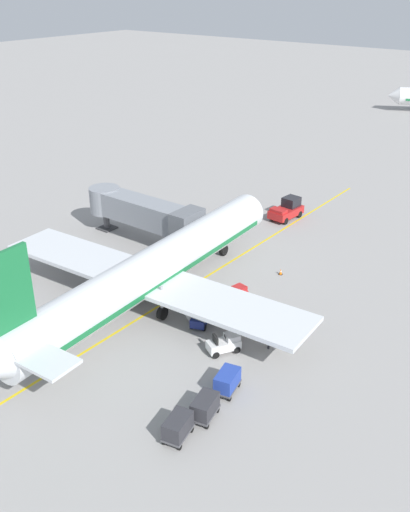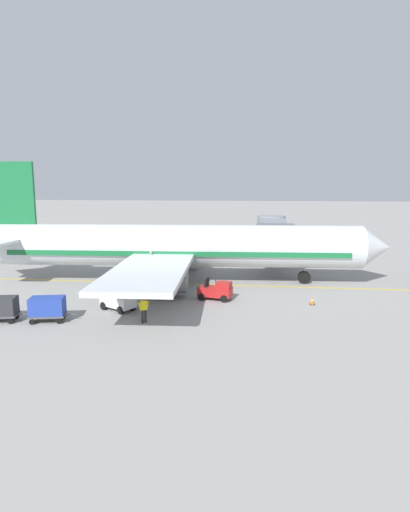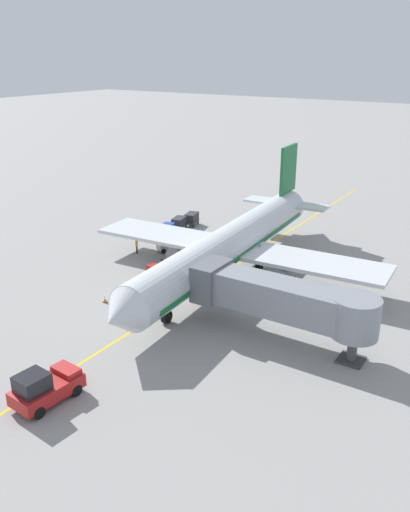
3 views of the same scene
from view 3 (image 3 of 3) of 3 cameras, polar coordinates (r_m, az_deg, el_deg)
The scene contains 13 objects.
ground_plane at distance 54.50m, azimuth 2.72°, elevation -1.36°, with size 400.00×400.00×0.00m, color gray.
gate_lead_in_line at distance 54.50m, azimuth 2.72°, elevation -1.35°, with size 0.24×80.00×0.01m, color gold.
parked_airliner at distance 51.86m, azimuth 2.76°, elevation 1.23°, with size 30.26×37.34×10.63m.
jet_bridge at distance 40.37m, azimuth 8.15°, elevation -4.51°, with size 14.48×3.50×4.98m.
pushback_tractor at distance 35.76m, azimuth -16.69°, elevation -13.23°, with size 2.56×4.57×2.40m.
baggage_tug_lead at distance 52.41m, azimuth -5.00°, elevation -1.51°, with size 1.72×2.69×1.62m.
baggage_tug_trailing at distance 55.58m, azimuth -2.06°, elevation -0.10°, with size 2.03×2.76×1.62m.
baggage_tug_spare at distance 59.20m, azimuth -3.98°, elevation 1.20°, with size 2.30×2.76×1.62m.
baggage_cart_front at distance 63.59m, azimuth -4.09°, elevation 2.83°, with size 1.75×2.98×1.58m.
baggage_cart_second_in_train at distance 66.13m, azimuth -2.79°, elevation 3.58°, with size 1.75×2.98×1.58m.
baggage_cart_third_in_train at distance 67.93m, azimuth -1.43°, elevation 4.07°, with size 1.75×2.98×1.58m.
ground_crew_wing_walker at distance 58.77m, azimuth -7.29°, elevation 1.18°, with size 0.47×0.66×1.69m.
safety_cone_nose_left at distance 48.01m, azimuth -10.61°, elevation -4.55°, with size 0.36×0.36×0.59m.
Camera 3 is at (-25.08, 43.76, 20.67)m, focal length 37.55 mm.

